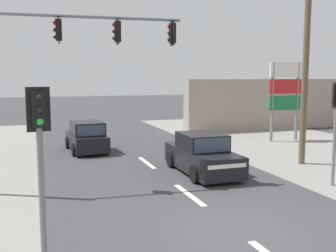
{
  "coord_description": "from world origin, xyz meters",
  "views": [
    {
      "loc": [
        -4.58,
        -8.31,
        3.74
      ],
      "look_at": [
        -0.37,
        4.0,
        2.11
      ],
      "focal_mm": 42.0,
      "sensor_mm": 36.0,
      "label": 1
    }
  ],
  "objects_px": {
    "traffic_signal_mast": "(49,58)",
    "hatchback_kerbside_parked": "(87,137)",
    "pedestal_signal_left_kerb": "(40,147)",
    "sedan_oncoming_mid": "(202,155)",
    "pedestal_signal_right_kerb": "(336,116)",
    "utility_pole_midground_right": "(307,42)",
    "shopping_plaza_sign": "(285,90)"
  },
  "relations": [
    {
      "from": "utility_pole_midground_right",
      "to": "shopping_plaza_sign",
      "type": "xyz_separation_m",
      "value": [
        2.99,
        5.55,
        -2.22
      ]
    },
    {
      "from": "shopping_plaza_sign",
      "to": "traffic_signal_mast",
      "type": "bearing_deg",
      "value": -155.71
    },
    {
      "from": "pedestal_signal_left_kerb",
      "to": "hatchback_kerbside_parked",
      "type": "xyz_separation_m",
      "value": [
        2.38,
        12.19,
        -1.71
      ]
    },
    {
      "from": "pedestal_signal_left_kerb",
      "to": "sedan_oncoming_mid",
      "type": "bearing_deg",
      "value": 45.34
    },
    {
      "from": "shopping_plaza_sign",
      "to": "hatchback_kerbside_parked",
      "type": "xyz_separation_m",
      "value": [
        -11.38,
        0.47,
        -2.28
      ]
    },
    {
      "from": "pedestal_signal_right_kerb",
      "to": "hatchback_kerbside_parked",
      "type": "xyz_separation_m",
      "value": [
        -7.19,
        9.25,
        -1.71
      ]
    },
    {
      "from": "pedestal_signal_right_kerb",
      "to": "shopping_plaza_sign",
      "type": "xyz_separation_m",
      "value": [
        4.19,
        8.78,
        0.57
      ]
    },
    {
      "from": "pedestal_signal_right_kerb",
      "to": "pedestal_signal_left_kerb",
      "type": "relative_size",
      "value": 1.0
    },
    {
      "from": "traffic_signal_mast",
      "to": "hatchback_kerbside_parked",
      "type": "distance_m",
      "value": 7.69
    },
    {
      "from": "utility_pole_midground_right",
      "to": "pedestal_signal_right_kerb",
      "type": "height_order",
      "value": "utility_pole_midground_right"
    },
    {
      "from": "shopping_plaza_sign",
      "to": "pedestal_signal_right_kerb",
      "type": "bearing_deg",
      "value": -115.5
    },
    {
      "from": "utility_pole_midground_right",
      "to": "sedan_oncoming_mid",
      "type": "bearing_deg",
      "value": -179.77
    },
    {
      "from": "utility_pole_midground_right",
      "to": "sedan_oncoming_mid",
      "type": "xyz_separation_m",
      "value": [
        -4.7,
        -0.02,
        -4.5
      ]
    },
    {
      "from": "pedestal_signal_right_kerb",
      "to": "traffic_signal_mast",
      "type": "bearing_deg",
      "value": 163.15
    },
    {
      "from": "traffic_signal_mast",
      "to": "pedestal_signal_left_kerb",
      "type": "relative_size",
      "value": 1.93
    },
    {
      "from": "shopping_plaza_sign",
      "to": "hatchback_kerbside_parked",
      "type": "distance_m",
      "value": 11.62
    },
    {
      "from": "sedan_oncoming_mid",
      "to": "hatchback_kerbside_parked",
      "type": "xyz_separation_m",
      "value": [
        -3.7,
        6.04,
        -0.0
      ]
    },
    {
      "from": "traffic_signal_mast",
      "to": "sedan_oncoming_mid",
      "type": "xyz_separation_m",
      "value": [
        5.64,
        0.44,
        -3.65
      ]
    },
    {
      "from": "pedestal_signal_left_kerb",
      "to": "hatchback_kerbside_parked",
      "type": "relative_size",
      "value": 0.96
    },
    {
      "from": "pedestal_signal_right_kerb",
      "to": "hatchback_kerbside_parked",
      "type": "relative_size",
      "value": 0.96
    },
    {
      "from": "sedan_oncoming_mid",
      "to": "hatchback_kerbside_parked",
      "type": "distance_m",
      "value": 7.08
    },
    {
      "from": "hatchback_kerbside_parked",
      "to": "pedestal_signal_left_kerb",
      "type": "bearing_deg",
      "value": -101.06
    },
    {
      "from": "pedestal_signal_right_kerb",
      "to": "hatchback_kerbside_parked",
      "type": "distance_m",
      "value": 11.84
    },
    {
      "from": "utility_pole_midground_right",
      "to": "sedan_oncoming_mid",
      "type": "distance_m",
      "value": 6.5
    },
    {
      "from": "traffic_signal_mast",
      "to": "hatchback_kerbside_parked",
      "type": "bearing_deg",
      "value": 73.29
    },
    {
      "from": "sedan_oncoming_mid",
      "to": "pedestal_signal_left_kerb",
      "type": "bearing_deg",
      "value": -134.66
    },
    {
      "from": "traffic_signal_mast",
      "to": "shopping_plaza_sign",
      "type": "height_order",
      "value": "traffic_signal_mast"
    },
    {
      "from": "traffic_signal_mast",
      "to": "sedan_oncoming_mid",
      "type": "bearing_deg",
      "value": 4.49
    },
    {
      "from": "hatchback_kerbside_parked",
      "to": "traffic_signal_mast",
      "type": "bearing_deg",
      "value": -106.71
    },
    {
      "from": "utility_pole_midground_right",
      "to": "shopping_plaza_sign",
      "type": "relative_size",
      "value": 2.16
    },
    {
      "from": "traffic_signal_mast",
      "to": "hatchback_kerbside_parked",
      "type": "height_order",
      "value": "traffic_signal_mast"
    },
    {
      "from": "pedestal_signal_left_kerb",
      "to": "hatchback_kerbside_parked",
      "type": "distance_m",
      "value": 12.54
    }
  ]
}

